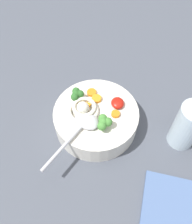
% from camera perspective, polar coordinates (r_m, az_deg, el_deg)
% --- Properties ---
extents(table_slab, '(1.22, 1.22, 0.03)m').
position_cam_1_polar(table_slab, '(0.64, -0.50, -4.64)').
color(table_slab, '#474C56').
rests_on(table_slab, ground).
extents(soup_bowl, '(0.21, 0.21, 0.06)m').
position_cam_1_polar(soup_bowl, '(0.61, 0.00, -1.50)').
color(soup_bowl, silver).
rests_on(soup_bowl, table_slab).
extents(noodle_pile, '(0.08, 0.08, 0.03)m').
position_cam_1_polar(noodle_pile, '(0.58, -2.97, 0.70)').
color(noodle_pile, silver).
rests_on(noodle_pile, soup_bowl).
extents(soup_spoon, '(0.15, 0.14, 0.02)m').
position_cam_1_polar(soup_spoon, '(0.56, -3.06, -2.97)').
color(soup_spoon, '#B7B7BC').
rests_on(soup_spoon, soup_bowl).
extents(chili_sauce_dollop, '(0.03, 0.03, 0.02)m').
position_cam_1_polar(chili_sauce_dollop, '(0.59, 5.03, 2.10)').
color(chili_sauce_dollop, '#B2190F').
rests_on(chili_sauce_dollop, soup_bowl).
extents(broccoli_floret_center, '(0.04, 0.03, 0.03)m').
position_cam_1_polar(broccoli_floret_center, '(0.59, -4.50, 4.17)').
color(broccoli_floret_center, '#7A9E60').
rests_on(broccoli_floret_center, soup_bowl).
extents(broccoli_floret_near_spoon, '(0.04, 0.03, 0.03)m').
position_cam_1_polar(broccoli_floret_near_spoon, '(0.54, 1.85, -2.38)').
color(broccoli_floret_near_spoon, '#7A9E60').
rests_on(broccoli_floret_near_spoon, soup_bowl).
extents(carrot_slice_beside_chili, '(0.02, 0.02, 0.01)m').
position_cam_1_polar(carrot_slice_beside_chili, '(0.60, 0.11, 3.12)').
color(carrot_slice_beside_chili, orange).
rests_on(carrot_slice_beside_chili, soup_bowl).
extents(carrot_slice_extra_b, '(0.02, 0.02, 0.00)m').
position_cam_1_polar(carrot_slice_extra_b, '(0.59, -2.27, 1.82)').
color(carrot_slice_extra_b, orange).
rests_on(carrot_slice_extra_b, soup_bowl).
extents(carrot_slice_far, '(0.02, 0.02, 0.01)m').
position_cam_1_polar(carrot_slice_far, '(0.58, 4.56, -0.43)').
color(carrot_slice_far, orange).
rests_on(carrot_slice_far, soup_bowl).
extents(carrot_slice_right, '(0.02, 0.02, 0.01)m').
position_cam_1_polar(carrot_slice_right, '(0.61, -1.11, 4.56)').
color(carrot_slice_right, orange).
rests_on(carrot_slice_right, soup_bowl).
extents(drinking_glass, '(0.06, 0.06, 0.13)m').
position_cam_1_polar(drinking_glass, '(0.59, 20.47, -3.09)').
color(drinking_glass, silver).
rests_on(drinking_glass, table_slab).
extents(folded_napkin, '(0.20, 0.17, 0.01)m').
position_cam_1_polar(folded_napkin, '(0.57, 17.31, -22.13)').
color(folded_napkin, '#4C6693').
rests_on(folded_napkin, table_slab).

